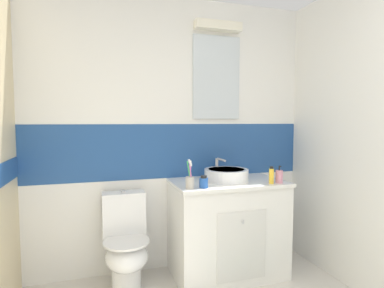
% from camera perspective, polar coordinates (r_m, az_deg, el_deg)
% --- Properties ---
extents(wall_back_tiled, '(3.20, 0.20, 2.50)m').
position_cam_1_polar(wall_back_tiled, '(2.91, -3.58, 1.94)').
color(wall_back_tiled, white).
rests_on(wall_back_tiled, ground_plane).
extents(vanity_cabinet, '(0.99, 0.61, 0.85)m').
position_cam_1_polar(vanity_cabinet, '(2.88, 6.50, -15.06)').
color(vanity_cabinet, white).
rests_on(vanity_cabinet, ground_plane).
extents(sink_basin, '(0.39, 0.43, 0.18)m').
position_cam_1_polar(sink_basin, '(2.77, 6.34, -5.58)').
color(sink_basin, white).
rests_on(sink_basin, vanity_cabinet).
extents(toilet, '(0.37, 0.50, 0.78)m').
position_cam_1_polar(toilet, '(2.74, -12.16, -17.59)').
color(toilet, white).
rests_on(toilet, ground_plane).
extents(toothbrush_cup, '(0.07, 0.07, 0.23)m').
position_cam_1_polar(toothbrush_cup, '(2.43, -0.38, -6.83)').
color(toothbrush_cup, '#B2ADA3').
rests_on(toothbrush_cup, vanity_cabinet).
extents(soap_dispenser, '(0.06, 0.06, 0.15)m').
position_cam_1_polar(soap_dispenser, '(2.75, 15.81, -5.79)').
color(soap_dispenser, pink).
rests_on(soap_dispenser, vanity_cabinet).
extents(deodorant_spray_can, '(0.04, 0.04, 0.15)m').
position_cam_1_polar(deodorant_spray_can, '(2.70, 14.46, -5.66)').
color(deodorant_spray_can, yellow).
rests_on(deodorant_spray_can, vanity_cabinet).
extents(hair_gel_jar, '(0.07, 0.07, 0.10)m').
position_cam_1_polar(hair_gel_jar, '(2.46, 2.17, -7.07)').
color(hair_gel_jar, '#2659B2').
rests_on(hair_gel_jar, vanity_cabinet).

